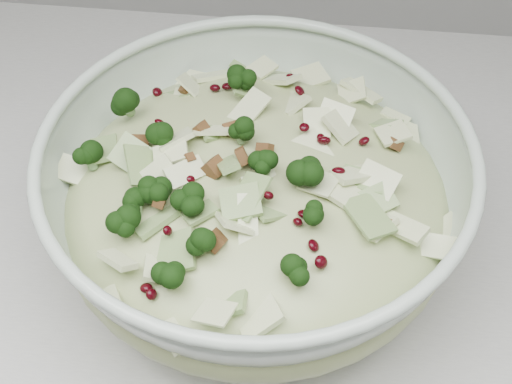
% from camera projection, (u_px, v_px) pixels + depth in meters
% --- Properties ---
extents(mixing_bowl, '(0.47, 0.47, 0.14)m').
position_uv_depth(mixing_bowl, '(256.00, 202.00, 0.61)').
color(mixing_bowl, '#B5C7B8').
rests_on(mixing_bowl, counter).
extents(salad, '(0.36, 0.36, 0.14)m').
position_uv_depth(salad, '(256.00, 184.00, 0.59)').
color(salad, '#ABBB7F').
rests_on(salad, mixing_bowl).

